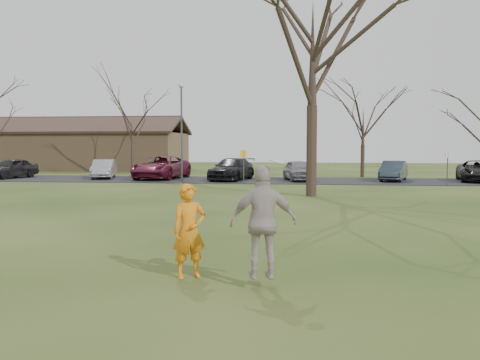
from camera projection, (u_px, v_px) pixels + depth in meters
The scene contains 17 objects.
ground at pixel (213, 278), 9.11m from camera, with size 120.00×120.00×0.00m, color #1E380F.
parking_strip at pixel (279, 180), 33.86m from camera, with size 62.00×6.50×0.04m, color black.
player_defender at pixel (189, 231), 9.13m from camera, with size 0.62×0.41×1.70m, color orange.
car_0 at pixel (11, 168), 35.87m from camera, with size 1.66×4.13×1.41m, color black.
car_1 at pixel (104, 169), 35.77m from camera, with size 1.39×3.98×1.31m, color #98989D.
car_2 at pixel (161, 167), 35.26m from camera, with size 2.65×5.75×1.60m, color maroon.
car_3 at pixel (232, 169), 33.97m from camera, with size 2.03×5.00×1.45m, color black.
car_4 at pixel (299, 170), 33.37m from camera, with size 1.62×4.02×1.37m, color gray.
car_5 at pixel (393, 171), 33.20m from camera, with size 1.38×3.96×1.30m, color #2E3A45.
car_6 at pixel (478, 171), 32.62m from camera, with size 2.24×4.86×1.35m, color black.
catching_play at pixel (263, 222), 8.39m from camera, with size 1.18×0.68×1.99m.
building at pixel (78, 150), 49.05m from camera, with size 20.60×8.50×5.14m.
lamp_post at pixel (182, 120), 31.84m from camera, with size 0.34×0.34×6.27m.
sign_yellow at pixel (244, 160), 31.04m from camera, with size 0.35×0.35×2.08m.
sign_white at pixel (448, 161), 29.57m from camera, with size 0.35×0.35×2.08m.
big_tree at pixel (313, 44), 23.23m from camera, with size 9.00×9.00×14.00m, color #352821, non-canonical shape.
small_tree_row at pixel (340, 125), 38.06m from camera, with size 55.00×5.90×8.50m.
Camera 1 is at (1.59, -8.84, 2.40)m, focal length 37.93 mm.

